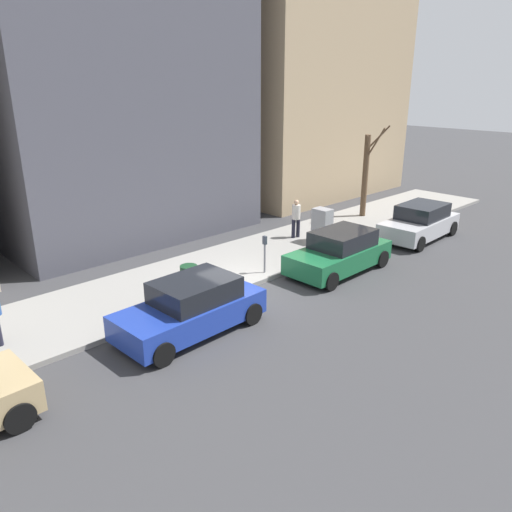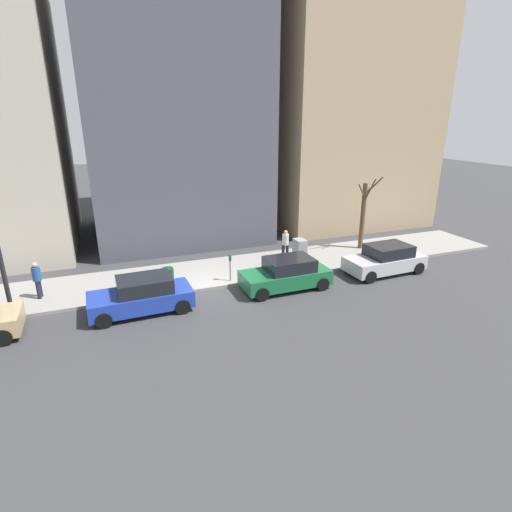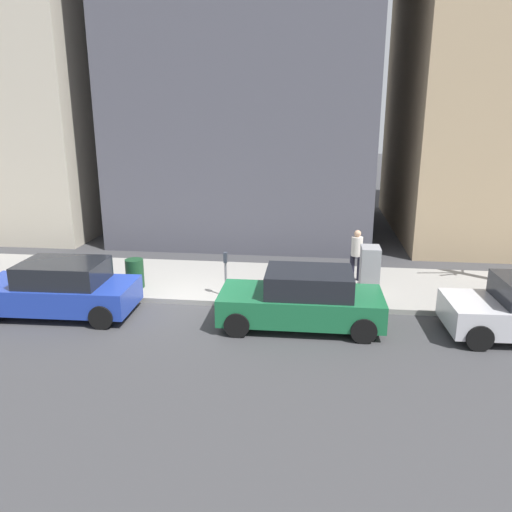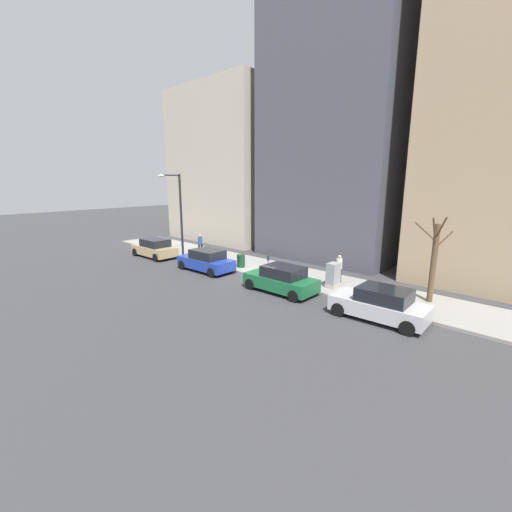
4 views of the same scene
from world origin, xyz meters
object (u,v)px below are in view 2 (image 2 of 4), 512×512
(trash_bin, at_px, (168,277))
(pedestrian_midblock, at_px, (37,278))
(parked_car_silver, at_px, (385,260))
(pedestrian_near_meter, at_px, (285,243))
(parking_meter, at_px, (230,265))
(parked_car_green, at_px, (286,274))
(utility_box, at_px, (300,252))
(parked_car_blue, at_px, (142,295))
(bare_tree, at_px, (363,214))
(office_tower_left, at_px, (340,24))
(office_block_center, at_px, (168,69))

(trash_bin, xyz_separation_m, pedestrian_midblock, (0.74, 5.58, 0.49))
(parked_car_silver, bearing_deg, pedestrian_near_meter, 47.15)
(parking_meter, bearing_deg, parked_car_silver, -100.66)
(parked_car_green, distance_m, trash_bin, 5.63)
(utility_box, bearing_deg, parked_car_green, 141.21)
(utility_box, bearing_deg, parked_car_silver, -121.72)
(parked_car_silver, xyz_separation_m, parked_car_blue, (-0.03, 12.40, 0.00))
(parking_meter, bearing_deg, bare_tree, -76.82)
(utility_box, relative_size, pedestrian_midblock, 0.86)
(pedestrian_near_meter, bearing_deg, parked_car_blue, -142.83)
(office_tower_left, relative_size, office_block_center, 1.32)
(parked_car_blue, distance_m, utility_box, 8.90)
(parked_car_silver, bearing_deg, parked_car_blue, 87.91)
(parked_car_blue, relative_size, office_tower_left, 0.15)
(parked_car_green, bearing_deg, office_tower_left, -38.85)
(parking_meter, bearing_deg, pedestrian_near_meter, -62.53)
(bare_tree, relative_size, trash_bin, 4.95)
(parking_meter, relative_size, office_block_center, 0.06)
(bare_tree, height_order, pedestrian_near_meter, bare_tree)
(pedestrian_midblock, bearing_deg, parking_meter, -89.20)
(parked_car_silver, bearing_deg, trash_bin, 77.64)
(parked_car_silver, distance_m, parking_meter, 8.19)
(office_tower_left, bearing_deg, parked_car_green, 141.91)
(trash_bin, bearing_deg, utility_box, -86.81)
(bare_tree, relative_size, office_block_center, 0.21)
(pedestrian_near_meter, xyz_separation_m, pedestrian_midblock, (-0.85, 12.44, 0.00))
(parked_car_blue, relative_size, office_block_center, 0.20)
(parked_car_green, relative_size, trash_bin, 4.69)
(pedestrian_midblock, xyz_separation_m, office_block_center, (9.21, -7.90, 9.59))
(parked_car_silver, relative_size, pedestrian_midblock, 2.57)
(parking_meter, distance_m, bare_tree, 9.40)
(parked_car_blue, xyz_separation_m, utility_box, (2.40, -8.57, 0.11))
(parked_car_green, height_order, pedestrian_midblock, pedestrian_midblock)
(pedestrian_near_meter, bearing_deg, parking_meter, -138.78)
(parked_car_blue, bearing_deg, utility_box, -76.26)
(trash_bin, height_order, pedestrian_near_meter, pedestrian_near_meter)
(trash_bin, bearing_deg, office_tower_left, -55.35)
(trash_bin, distance_m, office_block_center, 14.35)
(trash_bin, bearing_deg, parking_meter, -98.66)
(trash_bin, distance_m, pedestrian_midblock, 5.65)
(parked_car_silver, bearing_deg, parked_car_green, 87.85)
(pedestrian_midblock, bearing_deg, utility_box, -82.80)
(parked_car_green, distance_m, pedestrian_near_meter, 3.91)
(pedestrian_near_meter, bearing_deg, bare_tree, 14.75)
(parked_car_green, relative_size, pedestrian_near_meter, 2.54)
(parked_car_blue, height_order, office_block_center, office_block_center)
(parking_meter, distance_m, pedestrian_midblock, 8.62)
(parked_car_green, relative_size, parked_car_blue, 0.99)
(parked_car_blue, distance_m, trash_bin, 2.44)
(parked_car_silver, relative_size, parked_car_blue, 1.00)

